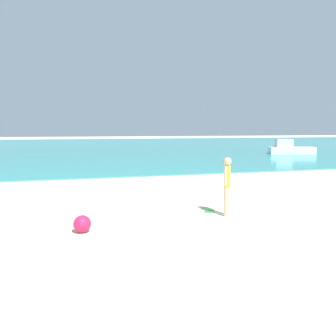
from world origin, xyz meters
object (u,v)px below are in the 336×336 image
object	(u,v)px
frisbee	(209,212)
person_standing	(227,183)
boat_near	(290,149)
beach_ball	(82,224)

from	to	relation	value
frisbee	person_standing	bearing A→B (deg)	-58.48
boat_near	beach_ball	bearing A→B (deg)	-117.78
person_standing	beach_ball	bearing A→B (deg)	140.75
person_standing	beach_ball	distance (m)	3.77
frisbee	boat_near	distance (m)	22.22
boat_near	beach_ball	distance (m)	25.21
boat_near	beach_ball	world-z (taller)	boat_near
person_standing	beach_ball	xyz separation A→B (m)	(-3.68, -0.45, -0.69)
boat_near	beach_ball	size ratio (longest dim) A/B	10.65
beach_ball	frisbee	bearing A→B (deg)	15.22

